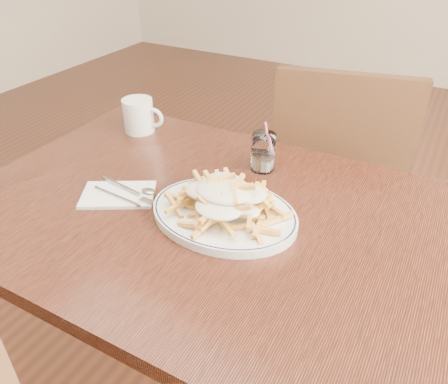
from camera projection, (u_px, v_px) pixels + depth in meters
The scene contains 8 objects.
table at pixel (213, 236), 1.06m from camera, with size 1.20×0.80×0.75m.
chair_far at pixel (335, 176), 1.56m from camera, with size 0.52×0.52×0.94m.
fries_plate at pixel (224, 214), 0.98m from camera, with size 0.41×0.38×0.02m.
loaded_fries at pixel (224, 195), 0.96m from camera, with size 0.30×0.26×0.08m.
napkin at pixel (118, 195), 1.06m from camera, with size 0.17×0.11×0.01m, color white.
cutlery at pixel (119, 191), 1.06m from camera, with size 0.19×0.07×0.01m.
water_glass at pixel (263, 154), 1.15m from camera, with size 0.06×0.06×0.14m.
coffee_mug at pixel (139, 116), 1.35m from camera, with size 0.13×0.09×0.10m.
Camera 1 is at (0.42, -0.71, 1.34)m, focal length 35.00 mm.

